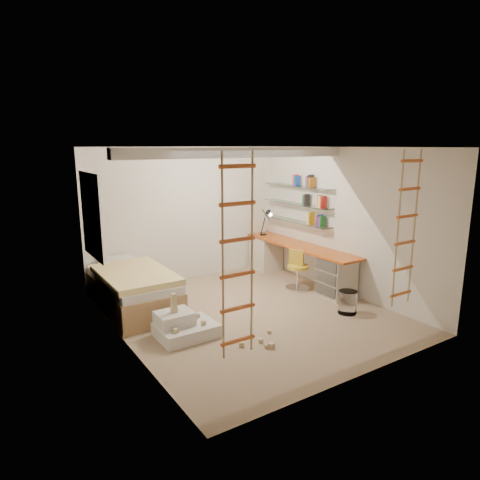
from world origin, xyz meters
TOP-DOWN VIEW (x-y plane):
  - floor at (0.00, 0.00)m, footprint 4.50×4.50m
  - ceiling_beam at (0.00, 0.30)m, footprint 4.00×0.18m
  - window_frame at (-1.97, 1.50)m, footprint 0.06×1.15m
  - window_blind at (-1.93, 1.50)m, footprint 0.02×1.00m
  - rope_ladder_left at (-1.35, -1.75)m, footprint 0.41×0.04m
  - rope_ladder_right at (1.35, -1.75)m, footprint 0.41×0.04m
  - waste_bin at (1.32, -0.82)m, footprint 0.30×0.30m
  - desk at (1.72, 0.86)m, footprint 0.56×2.80m
  - shelves at (1.87, 1.13)m, footprint 0.25×1.80m
  - bed at (-1.48, 1.23)m, footprint 1.02×2.00m
  - task_lamp at (1.67, 1.82)m, footprint 0.14×0.36m
  - swivel_chair at (1.40, 0.50)m, footprint 0.57×0.57m
  - play_platform at (-1.25, -0.16)m, footprint 0.81×0.63m
  - toy_blocks at (-0.89, -0.53)m, footprint 1.33×1.12m
  - books at (1.87, 1.13)m, footprint 0.14×0.46m

SIDE VIEW (x-z plane):
  - floor at x=0.00m, z-range 0.00..0.00m
  - play_platform at x=-1.25m, z-range -0.04..0.32m
  - waste_bin at x=1.32m, z-range 0.00..0.37m
  - toy_blocks at x=-0.89m, z-range -0.09..0.54m
  - swivel_chair at x=1.40m, z-range -0.10..0.65m
  - bed at x=-1.48m, z-range -0.02..0.67m
  - desk at x=1.72m, z-range 0.03..0.78m
  - task_lamp at x=1.67m, z-range 0.85..1.42m
  - shelves at x=1.87m, z-range 1.14..1.86m
  - rope_ladder_left at x=-1.35m, z-range 0.45..2.58m
  - rope_ladder_right at x=1.35m, z-range 0.45..2.58m
  - window_frame at x=-1.97m, z-range 0.88..2.23m
  - window_blind at x=-1.93m, z-range 0.95..2.15m
  - books at x=1.87m, z-range 1.16..2.08m
  - ceiling_beam at x=0.00m, z-range 2.44..2.60m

